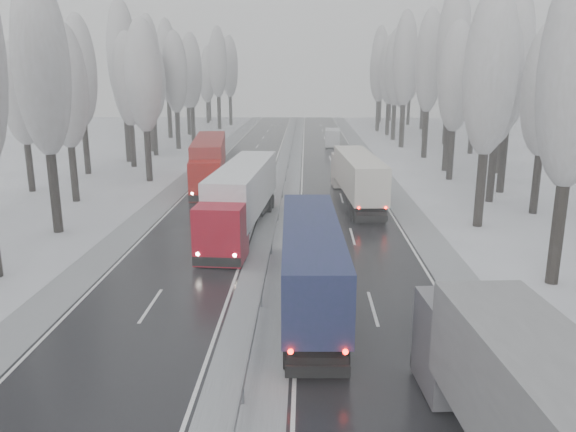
# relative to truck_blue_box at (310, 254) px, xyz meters

# --- Properties ---
(carriageway_right) EXTENTS (7.50, 200.00, 0.03)m
(carriageway_right) POSITION_rel_truck_blue_box_xyz_m (2.95, 17.12, -2.38)
(carriageway_right) COLOR black
(carriageway_right) RESTS_ON ground
(carriageway_left) EXTENTS (7.50, 200.00, 0.03)m
(carriageway_left) POSITION_rel_truck_blue_box_xyz_m (-7.55, 17.12, -2.38)
(carriageway_left) COLOR black
(carriageway_left) RESTS_ON ground
(median_slush) EXTENTS (3.00, 200.00, 0.04)m
(median_slush) POSITION_rel_truck_blue_box_xyz_m (-2.30, 17.12, -2.38)
(median_slush) COLOR #9B9EA3
(median_slush) RESTS_ON ground
(shoulder_right) EXTENTS (2.40, 200.00, 0.04)m
(shoulder_right) POSITION_rel_truck_blue_box_xyz_m (7.90, 17.12, -2.38)
(shoulder_right) COLOR #9B9EA3
(shoulder_right) RESTS_ON ground
(shoulder_left) EXTENTS (2.40, 200.00, 0.04)m
(shoulder_left) POSITION_rel_truck_blue_box_xyz_m (-12.50, 17.12, -2.38)
(shoulder_left) COLOR #9B9EA3
(shoulder_left) RESTS_ON ground
(median_guardrail) EXTENTS (0.12, 200.00, 0.76)m
(median_guardrail) POSITION_rel_truck_blue_box_xyz_m (-2.30, 17.10, -1.80)
(median_guardrail) COLOR slate
(median_guardrail) RESTS_ON ground
(tree_18) EXTENTS (3.60, 3.60, 16.58)m
(tree_18) POSITION_rel_truck_blue_box_xyz_m (12.20, 14.15, 8.30)
(tree_18) COLOR black
(tree_18) RESTS_ON ground
(tree_19) EXTENTS (3.60, 3.60, 14.57)m
(tree_19) POSITION_rel_truck_blue_box_xyz_m (17.72, 18.15, 7.02)
(tree_19) COLOR black
(tree_19) RESTS_ON ground
(tree_20) EXTENTS (3.60, 3.60, 15.71)m
(tree_20) POSITION_rel_truck_blue_box_xyz_m (15.59, 22.28, 7.75)
(tree_20) COLOR black
(tree_20) RESTS_ON ground
(tree_21) EXTENTS (3.60, 3.60, 18.62)m
(tree_21) POSITION_rel_truck_blue_box_xyz_m (17.82, 26.28, 9.60)
(tree_21) COLOR black
(tree_21) RESTS_ON ground
(tree_22) EXTENTS (3.60, 3.60, 15.86)m
(tree_22) POSITION_rel_truck_blue_box_xyz_m (14.72, 32.72, 7.84)
(tree_22) COLOR black
(tree_22) RESTS_ON ground
(tree_23) EXTENTS (3.60, 3.60, 13.55)m
(tree_23) POSITION_rel_truck_blue_box_xyz_m (21.01, 36.72, 6.37)
(tree_23) COLOR black
(tree_23) RESTS_ON ground
(tree_24) EXTENTS (3.60, 3.60, 20.49)m
(tree_24) POSITION_rel_truck_blue_box_xyz_m (15.59, 38.14, 10.79)
(tree_24) COLOR black
(tree_24) RESTS_ON ground
(tree_25) EXTENTS (3.60, 3.60, 19.44)m
(tree_25) POSITION_rel_truck_blue_box_xyz_m (22.51, 42.14, 10.12)
(tree_25) COLOR black
(tree_25) RESTS_ON ground
(tree_26) EXTENTS (3.60, 3.60, 18.78)m
(tree_26) POSITION_rel_truck_blue_box_xyz_m (15.26, 48.39, 9.70)
(tree_26) COLOR black
(tree_26) RESTS_ON ground
(tree_27) EXTENTS (3.60, 3.60, 17.62)m
(tree_27) POSITION_rel_truck_blue_box_xyz_m (22.41, 52.39, 8.96)
(tree_27) COLOR black
(tree_27) RESTS_ON ground
(tree_28) EXTENTS (3.60, 3.60, 19.62)m
(tree_28) POSITION_rel_truck_blue_box_xyz_m (14.04, 59.07, 10.24)
(tree_28) COLOR black
(tree_28) RESTS_ON ground
(tree_29) EXTENTS (3.60, 3.60, 18.11)m
(tree_29) POSITION_rel_truck_blue_box_xyz_m (21.41, 63.07, 9.27)
(tree_29) COLOR black
(tree_29) RESTS_ON ground
(tree_30) EXTENTS (3.60, 3.60, 17.86)m
(tree_30) POSITION_rel_truck_blue_box_xyz_m (14.26, 68.82, 9.12)
(tree_30) COLOR black
(tree_30) RESTS_ON ground
(tree_31) EXTENTS (3.60, 3.60, 18.58)m
(tree_31) POSITION_rel_truck_blue_box_xyz_m (20.17, 72.82, 9.57)
(tree_31) COLOR black
(tree_31) RESTS_ON ground
(tree_32) EXTENTS (3.60, 3.60, 17.33)m
(tree_32) POSITION_rel_truck_blue_box_xyz_m (14.33, 76.33, 8.78)
(tree_32) COLOR black
(tree_32) RESTS_ON ground
(tree_33) EXTENTS (3.60, 3.60, 14.33)m
(tree_33) POSITION_rel_truck_blue_box_xyz_m (17.47, 80.33, 6.86)
(tree_33) COLOR black
(tree_33) RESTS_ON ground
(tree_34) EXTENTS (3.60, 3.60, 17.63)m
(tree_34) POSITION_rel_truck_blue_box_xyz_m (13.43, 83.43, 8.97)
(tree_34) COLOR black
(tree_34) RESTS_ON ground
(tree_35) EXTENTS (3.60, 3.60, 18.25)m
(tree_35) POSITION_rel_truck_blue_box_xyz_m (22.64, 87.43, 9.37)
(tree_35) COLOR black
(tree_35) RESTS_ON ground
(tree_36) EXTENTS (3.60, 3.60, 20.23)m
(tree_36) POSITION_rel_truck_blue_box_xyz_m (14.73, 93.28, 10.62)
(tree_36) COLOR black
(tree_36) RESTS_ON ground
(tree_37) EXTENTS (3.60, 3.60, 16.37)m
(tree_37) POSITION_rel_truck_blue_box_xyz_m (21.72, 97.28, 8.17)
(tree_37) COLOR black
(tree_37) RESTS_ON ground
(tree_38) EXTENTS (3.60, 3.60, 17.97)m
(tree_38) POSITION_rel_truck_blue_box_xyz_m (16.43, 103.84, 9.19)
(tree_38) COLOR black
(tree_38) RESTS_ON ground
(tree_39) EXTENTS (3.60, 3.60, 16.19)m
(tree_39) POSITION_rel_truck_blue_box_xyz_m (19.25, 107.84, 8.05)
(tree_39) COLOR black
(tree_39) RESTS_ON ground
(tree_58) EXTENTS (3.60, 3.60, 17.21)m
(tree_58) POSITION_rel_truck_blue_box_xyz_m (-17.43, 11.68, 8.70)
(tree_58) COLOR black
(tree_58) RESTS_ON ground
(tree_60) EXTENTS (3.60, 3.60, 14.84)m
(tree_60) POSITION_rel_truck_blue_box_xyz_m (-20.05, 21.32, 7.19)
(tree_60) COLOR black
(tree_60) RESTS_ON ground
(tree_61) EXTENTS (3.60, 3.60, 13.95)m
(tree_61) POSITION_rel_truck_blue_box_xyz_m (-25.82, 25.32, 6.62)
(tree_61) COLOR black
(tree_61) RESTS_ON ground
(tree_62) EXTENTS (3.60, 3.60, 16.04)m
(tree_62) POSITION_rel_truck_blue_box_xyz_m (-16.25, 30.85, 7.96)
(tree_62) COLOR black
(tree_62) RESTS_ON ground
(tree_63) EXTENTS (3.60, 3.60, 16.88)m
(tree_63) POSITION_rel_truck_blue_box_xyz_m (-24.15, 34.85, 8.50)
(tree_63) COLOR black
(tree_63) RESTS_ON ground
(tree_64) EXTENTS (3.60, 3.60, 15.42)m
(tree_64) POSITION_rel_truck_blue_box_xyz_m (-20.56, 39.83, 7.56)
(tree_64) COLOR black
(tree_64) RESTS_ON ground
(tree_65) EXTENTS (3.60, 3.60, 19.48)m
(tree_65) POSITION_rel_truck_blue_box_xyz_m (-22.36, 43.83, 10.15)
(tree_65) COLOR black
(tree_65) RESTS_ON ground
(tree_66) EXTENTS (3.60, 3.60, 15.23)m
(tree_66) POSITION_rel_truck_blue_box_xyz_m (-20.46, 49.46, 7.44)
(tree_66) COLOR black
(tree_66) RESTS_ON ground
(tree_67) EXTENTS (3.60, 3.60, 17.09)m
(tree_67) POSITION_rel_truck_blue_box_xyz_m (-21.85, 53.46, 8.63)
(tree_67) COLOR black
(tree_67) RESTS_ON ground
(tree_68) EXTENTS (3.60, 3.60, 16.65)m
(tree_68) POSITION_rel_truck_blue_box_xyz_m (-18.88, 56.23, 8.35)
(tree_68) COLOR black
(tree_68) RESTS_ON ground
(tree_69) EXTENTS (3.60, 3.60, 19.35)m
(tree_69) POSITION_rel_truck_blue_box_xyz_m (-23.72, 60.23, 10.06)
(tree_69) COLOR black
(tree_69) RESTS_ON ground
(tree_70) EXTENTS (3.60, 3.60, 17.09)m
(tree_70) POSITION_rel_truck_blue_box_xyz_m (-18.63, 66.31, 8.63)
(tree_70) COLOR black
(tree_70) RESTS_ON ground
(tree_71) EXTENTS (3.60, 3.60, 19.61)m
(tree_71) POSITION_rel_truck_blue_box_xyz_m (-23.39, 70.31, 10.23)
(tree_71) COLOR black
(tree_71) RESTS_ON ground
(tree_72) EXTENTS (3.60, 3.60, 15.11)m
(tree_72) POSITION_rel_truck_blue_box_xyz_m (-21.23, 75.65, 7.36)
(tree_72) COLOR black
(tree_72) RESTS_ON ground
(tree_73) EXTENTS (3.60, 3.60, 17.22)m
(tree_73) POSITION_rel_truck_blue_box_xyz_m (-24.12, 79.65, 8.71)
(tree_73) COLOR black
(tree_73) RESTS_ON ground
(tree_74) EXTENTS (3.60, 3.60, 19.68)m
(tree_74) POSITION_rel_truck_blue_box_xyz_m (-17.38, 86.45, 10.28)
(tree_74) COLOR black
(tree_74) RESTS_ON ground
(tree_75) EXTENTS (3.60, 3.60, 18.60)m
(tree_75) POSITION_rel_truck_blue_box_xyz_m (-26.50, 90.45, 9.59)
(tree_75) COLOR black
(tree_75) RESTS_ON ground
(tree_76) EXTENTS (3.60, 3.60, 18.55)m
(tree_76) POSITION_rel_truck_blue_box_xyz_m (-16.35, 95.84, 9.55)
(tree_76) COLOR black
(tree_76) RESTS_ON ground
(tree_77) EXTENTS (3.60, 3.60, 14.32)m
(tree_77) POSITION_rel_truck_blue_box_xyz_m (-21.96, 99.84, 6.86)
(tree_77) COLOR black
(tree_77) RESTS_ON ground
(tree_78) EXTENTS (3.60, 3.60, 19.55)m
(tree_78) POSITION_rel_truck_blue_box_xyz_m (-19.86, 102.43, 10.19)
(tree_78) COLOR black
(tree_78) RESTS_ON ground
(tree_79) EXTENTS (3.60, 3.60, 17.07)m
(tree_79) POSITION_rel_truck_blue_box_xyz_m (-22.63, 106.43, 8.61)
(tree_79) COLOR black
(tree_79) RESTS_ON ground
(truck_blue_box) EXTENTS (2.98, 16.10, 4.11)m
(truck_blue_box) POSITION_rel_truck_blue_box_xyz_m (0.00, 0.00, 0.00)
(truck_blue_box) COLOR #1C1C47
(truck_blue_box) RESTS_ON ground
(truck_cream_box) EXTENTS (3.61, 16.45, 4.19)m
(truck_cream_box) POSITION_rel_truck_blue_box_xyz_m (4.05, 21.52, 0.05)
(truck_cream_box) COLOR #B9B0A4
(truck_cream_box) RESTS_ON ground
(box_truck_distant) EXTENTS (2.37, 6.96, 2.57)m
(box_truck_distant) POSITION_rel_truck_blue_box_xyz_m (3.79, 60.14, -1.09)
(box_truck_distant) COLOR #B8BAC0
(box_truck_distant) RESTS_ON ground
(truck_red_white) EXTENTS (3.91, 17.74, 4.52)m
(truck_red_white) POSITION_rel_truck_blue_box_xyz_m (-4.66, 12.24, 0.24)
(truck_red_white) COLOR #9C0819
(truck_red_white) RESTS_ON ground
(truck_red_red) EXTENTS (4.78, 17.77, 4.52)m
(truck_red_red) POSITION_rel_truck_blue_box_xyz_m (-9.66, 28.56, 0.24)
(truck_red_red) COLOR #A50D09
(truck_red_red) RESTS_ON ground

